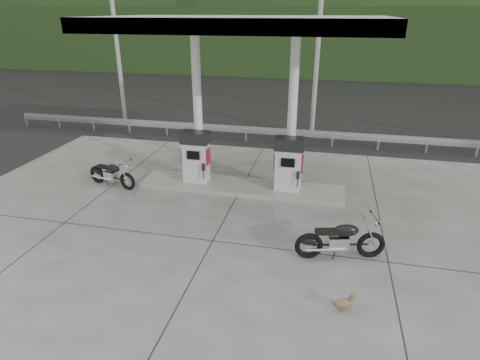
% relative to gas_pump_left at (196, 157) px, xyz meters
% --- Properties ---
extents(ground, '(160.00, 160.00, 0.00)m').
position_rel_gas_pump_left_xyz_m(ground, '(1.60, -2.50, -1.07)').
color(ground, black).
rests_on(ground, ground).
extents(forecourt_apron, '(18.00, 14.00, 0.02)m').
position_rel_gas_pump_left_xyz_m(forecourt_apron, '(1.60, -2.50, -1.06)').
color(forecourt_apron, '#63635E').
rests_on(forecourt_apron, ground).
extents(pump_island, '(7.00, 1.40, 0.15)m').
position_rel_gas_pump_left_xyz_m(pump_island, '(1.60, 0.00, -0.98)').
color(pump_island, gray).
rests_on(pump_island, forecourt_apron).
extents(gas_pump_left, '(0.95, 0.55, 1.80)m').
position_rel_gas_pump_left_xyz_m(gas_pump_left, '(0.00, 0.00, 0.00)').
color(gas_pump_left, silver).
rests_on(gas_pump_left, pump_island).
extents(gas_pump_right, '(0.95, 0.55, 1.80)m').
position_rel_gas_pump_left_xyz_m(gas_pump_right, '(3.20, 0.00, 0.00)').
color(gas_pump_right, silver).
rests_on(gas_pump_right, pump_island).
extents(canopy_column_left, '(0.30, 0.30, 5.00)m').
position_rel_gas_pump_left_xyz_m(canopy_column_left, '(0.00, 0.40, 1.60)').
color(canopy_column_left, white).
rests_on(canopy_column_left, pump_island).
extents(canopy_column_right, '(0.30, 0.30, 5.00)m').
position_rel_gas_pump_left_xyz_m(canopy_column_right, '(3.20, 0.40, 1.60)').
color(canopy_column_right, white).
rests_on(canopy_column_right, pump_island).
extents(canopy_roof, '(8.50, 5.00, 0.40)m').
position_rel_gas_pump_left_xyz_m(canopy_roof, '(1.60, 0.00, 4.30)').
color(canopy_roof, beige).
rests_on(canopy_roof, canopy_column_left).
extents(guardrail, '(26.00, 0.16, 1.42)m').
position_rel_gas_pump_left_xyz_m(guardrail, '(1.60, 5.50, -0.36)').
color(guardrail, '#A5A9AD').
rests_on(guardrail, ground).
extents(road, '(60.00, 7.00, 0.01)m').
position_rel_gas_pump_left_xyz_m(road, '(1.60, 9.00, -1.07)').
color(road, black).
rests_on(road, ground).
extents(utility_pole_a, '(0.22, 0.22, 8.00)m').
position_rel_gas_pump_left_xyz_m(utility_pole_a, '(-6.40, 7.00, 2.93)').
color(utility_pole_a, gray).
rests_on(utility_pole_a, ground).
extents(utility_pole_b, '(0.22, 0.22, 8.00)m').
position_rel_gas_pump_left_xyz_m(utility_pole_b, '(3.60, 7.00, 2.93)').
color(utility_pole_b, gray).
rests_on(utility_pole_b, ground).
extents(tree_band, '(80.00, 6.00, 6.00)m').
position_rel_gas_pump_left_xyz_m(tree_band, '(1.60, 27.50, 1.93)').
color(tree_band, black).
rests_on(tree_band, ground).
extents(forested_hills, '(100.00, 40.00, 140.00)m').
position_rel_gas_pump_left_xyz_m(forested_hills, '(1.60, 57.50, -1.07)').
color(forested_hills, black).
rests_on(forested_hills, ground).
extents(motorcycle_left, '(1.98, 1.04, 0.89)m').
position_rel_gas_pump_left_xyz_m(motorcycle_left, '(-2.86, -0.76, -0.60)').
color(motorcycle_left, black).
rests_on(motorcycle_left, forecourt_apron).
extents(motorcycle_right, '(2.20, 1.16, 1.00)m').
position_rel_gas_pump_left_xyz_m(motorcycle_right, '(4.90, -3.53, -0.55)').
color(motorcycle_right, black).
rests_on(motorcycle_right, forecourt_apron).
extents(duck, '(0.50, 0.27, 0.35)m').
position_rel_gas_pump_left_xyz_m(duck, '(4.98, -5.51, -0.88)').
color(duck, brown).
rests_on(duck, forecourt_apron).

